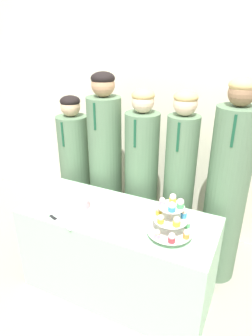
{
  "coord_description": "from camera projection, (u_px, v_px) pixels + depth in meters",
  "views": [
    {
      "loc": [
        0.86,
        -1.31,
        1.89
      ],
      "look_at": [
        0.06,
        0.33,
        1.07
      ],
      "focal_mm": 32.0,
      "sensor_mm": 36.0,
      "label": 1
    }
  ],
  "objects": [
    {
      "name": "table",
      "position": [
        117.0,
        253.0,
        2.29
      ],
      "size": [
        1.42,
        0.59,
        0.7
      ],
      "color": "#A8DBB2",
      "rests_on": "ground_plane"
    },
    {
      "name": "wall_back",
      "position": [
        170.0,
        97.0,
        2.76
      ],
      "size": [
        9.0,
        0.06,
        2.7
      ],
      "color": "beige",
      "rests_on": "ground_plane"
    },
    {
      "name": "cupcake_stand",
      "position": [
        171.0,
        219.0,
        1.86
      ],
      "size": [
        0.29,
        0.29,
        0.28
      ],
      "color": "silver",
      "rests_on": "table"
    },
    {
      "name": "student_2",
      "position": [
        141.0,
        181.0,
        2.6
      ],
      "size": [
        0.28,
        0.29,
        1.5
      ],
      "color": "#567556",
      "rests_on": "ground_plane"
    },
    {
      "name": "cake_knife",
      "position": [
        57.0,
        220.0,
        2.07
      ],
      "size": [
        0.24,
        0.1,
        0.01
      ],
      "rotation": [
        0.0,
        0.0,
        -0.33
      ],
      "color": "silver",
      "rests_on": "table"
    },
    {
      "name": "round_cake",
      "position": [
        77.0,
        203.0,
        2.19
      ],
      "size": [
        0.28,
        0.28,
        0.11
      ],
      "color": "white",
      "rests_on": "table"
    },
    {
      "name": "student_3",
      "position": [
        179.0,
        187.0,
        2.45
      ],
      "size": [
        0.25,
        0.25,
        1.52
      ],
      "color": "#567556",
      "rests_on": "ground_plane"
    },
    {
      "name": "ground_plane",
      "position": [
        99.0,
        316.0,
        2.19
      ],
      "size": [
        16.0,
        16.0,
        0.0
      ],
      "primitive_type": "plane",
      "color": "gray"
    },
    {
      "name": "student_0",
      "position": [
        75.0,
        172.0,
        2.9
      ],
      "size": [
        0.28,
        0.29,
        1.39
      ],
      "color": "#567556",
      "rests_on": "ground_plane"
    },
    {
      "name": "student_4",
      "position": [
        226.0,
        193.0,
        2.29
      ],
      "size": [
        0.31,
        0.31,
        1.63
      ],
      "color": "#567556",
      "rests_on": "ground_plane"
    },
    {
      "name": "student_1",
      "position": [
        106.0,
        167.0,
        2.72
      ],
      "size": [
        0.29,
        0.3,
        1.61
      ],
      "color": "#567556",
      "rests_on": "ground_plane"
    }
  ]
}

